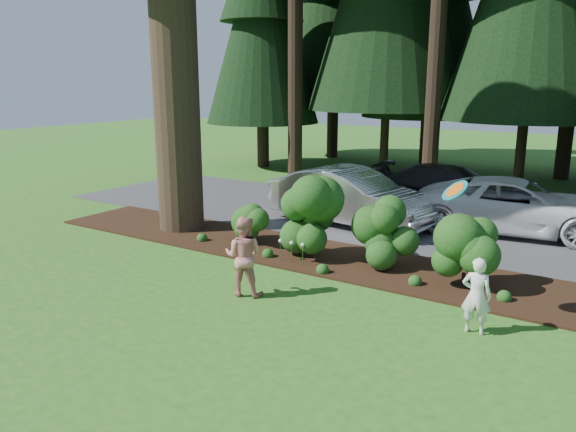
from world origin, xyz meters
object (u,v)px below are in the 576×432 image
object	(u,v)px
car_white_suv	(516,206)
car_dark_suv	(452,189)
frisbee	(455,190)
car_silver_wagon	(350,197)
child	(476,296)
adult	(244,256)

from	to	relation	value
car_white_suv	car_dark_suv	bearing A→B (deg)	45.56
car_white_suv	frisbee	distance (m)	6.87
car_silver_wagon	car_dark_suv	size ratio (longest dim) A/B	0.99
car_dark_suv	child	xyz separation A→B (m)	(3.01, -8.59, -0.10)
car_white_suv	frisbee	size ratio (longest dim) A/B	9.94
car_white_suv	child	bearing A→B (deg)	177.96
car_white_suv	car_silver_wagon	bearing A→B (deg)	103.28
adult	frisbee	distance (m)	4.13
car_silver_wagon	adult	size ratio (longest dim) A/B	3.12
car_dark_suv	frisbee	size ratio (longest dim) A/B	9.32
car_white_suv	car_dark_suv	world-z (taller)	car_white_suv
child	car_dark_suv	bearing A→B (deg)	-77.78
car_white_suv	adult	size ratio (longest dim) A/B	3.36
car_silver_wagon	car_dark_suv	distance (m)	3.83
car_dark_suv	child	bearing A→B (deg)	-165.98
car_silver_wagon	car_white_suv	world-z (taller)	car_silver_wagon
car_silver_wagon	car_white_suv	bearing A→B (deg)	-61.13
frisbee	car_white_suv	bearing A→B (deg)	91.80
car_dark_suv	car_silver_wagon	bearing A→B (deg)	144.21
adult	car_dark_suv	bearing A→B (deg)	-116.24
car_silver_wagon	child	world-z (taller)	car_silver_wagon
car_silver_wagon	car_white_suv	size ratio (longest dim) A/B	0.93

